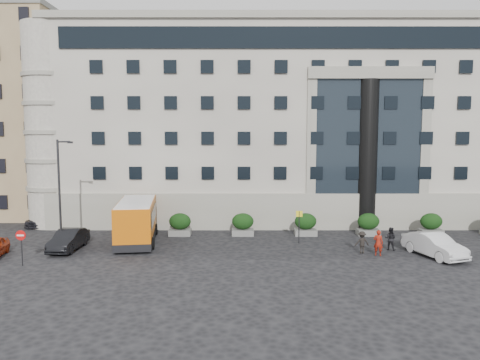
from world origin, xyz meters
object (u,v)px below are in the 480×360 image
(hedge_a, at_px, (180,224))
(street_lamp, at_px, (60,190))
(hedge_c, at_px, (306,224))
(parked_car_b, at_px, (68,240))
(parked_car_d, at_px, (116,210))
(no_entry_sign, at_px, (21,241))
(parked_car_c, at_px, (44,218))
(white_taxi, at_px, (434,245))
(bus_stop_sign, at_px, (299,221))
(hedge_e, at_px, (431,224))
(hedge_b, at_px, (243,224))
(pedestrian_a, at_px, (378,243))
(pedestrian_b, at_px, (390,239))
(pedestrian_c, at_px, (362,242))
(minibus, at_px, (136,220))
(hedge_d, at_px, (368,224))

(hedge_a, bearing_deg, street_lamp, -148.84)
(hedge_a, relative_size, hedge_c, 1.00)
(parked_car_b, relative_size, parked_car_d, 0.89)
(no_entry_sign, height_order, parked_car_d, no_entry_sign)
(no_entry_sign, bearing_deg, parked_car_c, 107.05)
(white_taxi, bearing_deg, hedge_a, 141.07)
(bus_stop_sign, bearing_deg, white_taxi, -23.57)
(hedge_a, bearing_deg, parked_car_c, 162.10)
(hedge_e, xyz_separation_m, parked_car_b, (-28.30, -4.77, -0.18))
(hedge_b, distance_m, white_taxi, 14.70)
(street_lamp, height_order, white_taxi, street_lamp)
(street_lamp, bearing_deg, hedge_c, 14.67)
(parked_car_b, xyz_separation_m, pedestrian_a, (22.04, -1.59, 0.16))
(bus_stop_sign, bearing_deg, pedestrian_b, -17.73)
(hedge_a, height_order, parked_car_d, hedge_a)
(pedestrian_b, bearing_deg, pedestrian_c, 49.94)
(white_taxi, xyz_separation_m, pedestrian_c, (-4.74, 0.88, -0.02))
(no_entry_sign, distance_m, minibus, 8.76)
(street_lamp, relative_size, pedestrian_c, 5.07)
(hedge_d, distance_m, parked_car_d, 24.51)
(hedge_d, xyz_separation_m, minibus, (-18.66, -2.40, 0.84))
(parked_car_b, height_order, pedestrian_b, pedestrian_b)
(hedge_c, xyz_separation_m, hedge_d, (5.20, 0.00, 0.00))
(hedge_a, height_order, minibus, minibus)
(minibus, xyz_separation_m, pedestrian_a, (17.60, -3.95, -0.87))
(minibus, bearing_deg, hedge_b, 8.94)
(pedestrian_b, bearing_deg, pedestrian_a, 76.81)
(white_taxi, distance_m, pedestrian_c, 4.82)
(hedge_d, distance_m, hedge_e, 5.20)
(pedestrian_c, bearing_deg, minibus, -17.53)
(street_lamp, distance_m, pedestrian_c, 21.83)
(white_taxi, bearing_deg, pedestrian_b, 124.50)
(parked_car_b, bearing_deg, hedge_a, 34.59)
(hedge_a, distance_m, hedge_d, 15.60)
(no_entry_sign, bearing_deg, street_lamp, 75.28)
(pedestrian_a, bearing_deg, parked_car_d, -9.74)
(hedge_d, distance_m, parked_car_b, 23.59)
(hedge_c, height_order, pedestrian_a, hedge_c)
(hedge_d, xyz_separation_m, pedestrian_c, (-2.03, -5.76, -0.14))
(hedge_e, bearing_deg, white_taxi, -110.54)
(white_taxi, bearing_deg, street_lamp, 157.00)
(pedestrian_a, height_order, pedestrian_b, pedestrian_a)
(parked_car_c, xyz_separation_m, pedestrian_c, (26.57, -9.96, 0.16))
(pedestrian_c, bearing_deg, hedge_d, -115.51)
(hedge_e, relative_size, bus_stop_sign, 0.73)
(hedge_d, bearing_deg, bus_stop_sign, -155.34)
(hedge_c, bearing_deg, pedestrian_c, -61.19)
(pedestrian_a, bearing_deg, pedestrian_b, -107.54)
(no_entry_sign, height_order, minibus, minibus)
(hedge_d, relative_size, hedge_e, 1.00)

